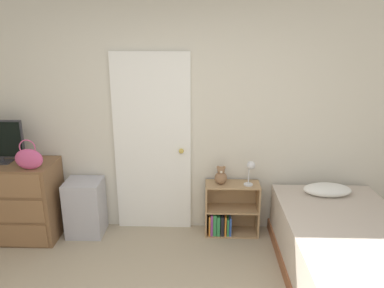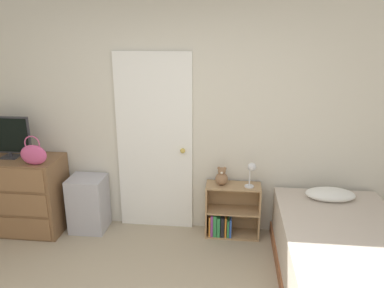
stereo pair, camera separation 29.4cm
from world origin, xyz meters
The scene contains 10 objects.
wall_back centered at (0.00, 2.21, 1.27)m, with size 10.00×0.06×2.55m.
door_closed centered at (-0.21, 2.16, 1.00)m, with size 0.84×0.09×2.01m.
dresser centered at (-1.72, 1.90, 0.43)m, with size 0.98×0.52×0.87m.
tv centered at (-1.78, 1.92, 1.11)m, with size 0.51×0.16×0.46m.
handbag centered at (-1.40, 1.74, 0.98)m, with size 0.28×0.10×0.31m.
storage_bin centered at (-0.96, 1.98, 0.32)m, with size 0.39×0.35×0.64m.
bookshelf centered at (0.63, 2.04, 0.24)m, with size 0.59×0.26×0.61m.
teddy_bear centered at (0.55, 2.03, 0.69)m, with size 0.14×0.14×0.21m.
desk_lamp centered at (0.86, 2.00, 0.80)m, with size 0.11×0.11×0.28m.
bed centered at (1.66, 1.23, 0.28)m, with size 1.10×1.89×0.67m.
Camera 2 is at (0.64, -1.72, 2.25)m, focal length 35.00 mm.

